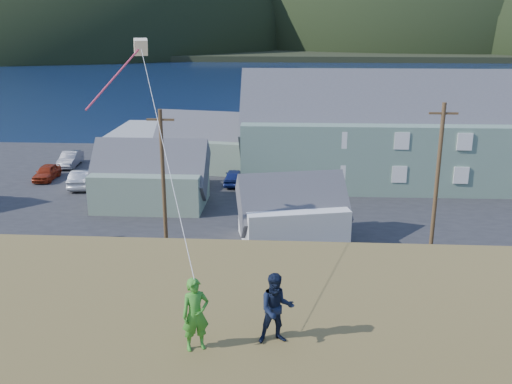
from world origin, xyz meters
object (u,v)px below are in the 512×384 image
wharf (216,134)px  shed_palegreen_near (151,177)px  shed_white (293,211)px  kite_flyer_navy (276,309)px  lodge (437,132)px  shed_palegreen_far (208,143)px  kite_flyer_green (195,314)px

wharf → shed_palegreen_near: 27.95m
wharf → shed_white: bearing=-74.4°
shed_white → kite_flyer_navy: bearing=-104.3°
wharf → lodge: (22.44, -19.55, 4.26)m
lodge → kite_flyer_navy: size_ratio=20.57×
shed_palegreen_near → shed_palegreen_far: (2.80, 12.21, 0.18)m
lodge → shed_palegreen_far: bearing=168.7°
wharf → kite_flyer_navy: (9.22, -58.79, 7.60)m
lodge → shed_palegreen_near: bearing=-161.7°
wharf → shed_palegreen_far: bearing=-85.2°
lodge → shed_palegreen_near: 25.43m
shed_white → kite_flyer_green: (-2.25, -24.47, 5.87)m
wharf → shed_palegreen_near: bearing=-93.1°
lodge → kite_flyer_green: bearing=-111.5°
shed_palegreen_near → shed_white: size_ratio=1.12×
lodge → shed_palegreen_near: size_ratio=3.91×
lodge → shed_white: bearing=-130.9°
shed_palegreen_near → kite_flyer_green: size_ratio=5.21×
lodge → kite_flyer_green: lodge is taller
shed_palegreen_near → kite_flyer_navy: size_ratio=5.26×
shed_palegreen_near → kite_flyer_navy: bearing=-70.8°
shed_white → kite_flyer_green: bearing=-108.5°
wharf → lodge: bearing=-41.1°
kite_flyer_green → lodge: bearing=45.0°
lodge → shed_white: lodge is taller
shed_palegreen_near → kite_flyer_green: kite_flyer_green is taller
shed_palegreen_near → kite_flyer_navy: 33.23m
kite_flyer_navy → shed_palegreen_near: bearing=97.6°
wharf → lodge: size_ratio=0.74×
shed_palegreen_near → kite_flyer_navy: (10.71, -30.95, 5.60)m
shed_palegreen_far → kite_flyer_green: kite_flyer_green is taller
shed_palegreen_near → shed_white: 13.11m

